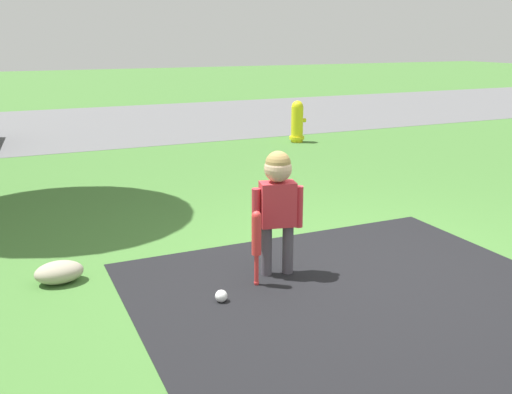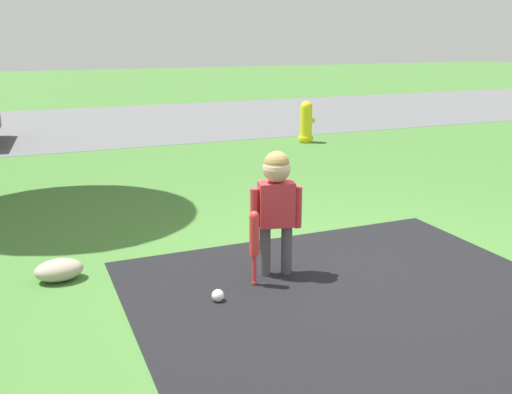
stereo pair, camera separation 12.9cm
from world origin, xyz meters
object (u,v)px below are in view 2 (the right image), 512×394
(child, at_px, (276,196))
(baseball_bat, at_px, (254,238))
(sports_ball, at_px, (218,296))
(fire_hydrant, at_px, (306,122))

(child, relative_size, baseball_bat, 1.69)
(child, distance_m, baseball_bat, 0.37)
(baseball_bat, height_order, sports_ball, baseball_bat)
(baseball_bat, distance_m, sports_ball, 0.50)
(sports_ball, distance_m, fire_hydrant, 6.37)
(child, distance_m, fire_hydrant, 5.83)
(sports_ball, bearing_deg, baseball_bat, 24.42)
(child, relative_size, fire_hydrant, 1.36)
(child, xyz_separation_m, fire_hydrant, (2.89, 5.06, -0.28))
(baseball_bat, xyz_separation_m, fire_hydrant, (3.12, 5.18, -0.02))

